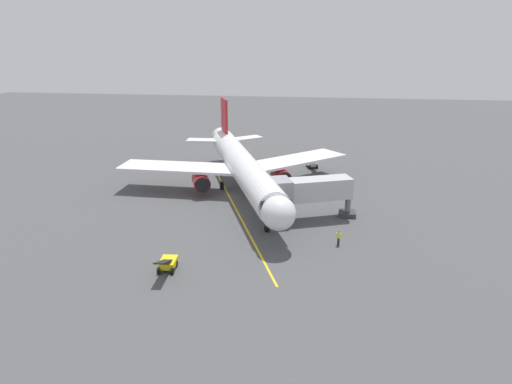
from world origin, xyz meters
TOP-DOWN VIEW (x-y plane):
  - ground_plane at (0.00, 0.00)m, footprint 220.00×220.00m
  - apron_lead_in_line at (-1.71, 5.48)m, footprint 14.28×37.53m
  - airplane at (-1.61, -0.78)m, footprint 32.59×38.87m
  - jet_bridge at (-10.60, 7.89)m, footprint 11.30×6.37m
  - ground_crew_marshaller at (-14.46, 14.75)m, footprint 0.46×0.46m
  - belt_loader_near_nose at (-11.12, -15.82)m, footprint 2.36×4.73m
  - belt_loader_portside at (2.01, 22.36)m, footprint 1.71×4.65m

SIDE VIEW (x-z plane):
  - ground_plane at x=0.00m, z-range 0.00..0.00m
  - apron_lead_in_line at x=-1.71m, z-range 0.00..0.01m
  - belt_loader_near_nose at x=-11.12m, z-range -0.45..1.88m
  - belt_loader_portside at x=2.01m, z-range -0.45..1.88m
  - ground_crew_marshaller at x=-14.46m, z-range 0.03..1.74m
  - jet_bridge at x=-10.60m, z-range 1.06..6.46m
  - airplane at x=-1.61m, z-range -1.75..9.75m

